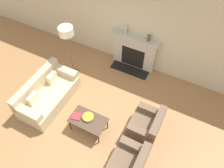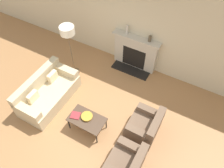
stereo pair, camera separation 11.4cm
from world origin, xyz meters
name	(u,v)px [view 2 (the right image)]	position (x,y,z in m)	size (l,w,h in m)	color
ground_plane	(85,128)	(0.00, 0.00, 0.00)	(18.00, 18.00, 0.00)	#A87547
wall_back	(135,25)	(0.00, 2.91, 1.45)	(18.00, 0.06, 2.90)	beige
fireplace	(135,52)	(0.14, 2.77, 0.57)	(1.52, 0.59, 1.17)	beige
couch	(47,93)	(-1.43, 0.28, 0.31)	(0.93, 1.84, 0.82)	#CCB78E
armchair_near	(126,164)	(1.44, -0.43, 0.31)	(0.75, 0.88, 0.81)	brown
armchair_far	(145,126)	(1.44, 0.65, 0.31)	(0.75, 0.88, 0.81)	brown
coffee_table	(87,120)	(0.08, 0.04, 0.42)	(0.93, 0.56, 0.45)	#4C3828
bowl	(87,116)	(0.05, 0.10, 0.49)	(0.30, 0.30, 0.06)	#BC8E2D
book	(75,115)	(-0.23, -0.01, 0.47)	(0.28, 0.27, 0.02)	#9E2D33
floor_lamp	(68,34)	(-1.42, 1.56, 1.52)	(0.41, 0.41, 1.77)	brown
mantel_vase_left	(127,30)	(-0.20, 2.78, 1.31)	(0.08, 0.08, 0.28)	beige
mantel_vase_center_left	(150,39)	(0.54, 2.78, 1.27)	(0.09, 0.09, 0.18)	brown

